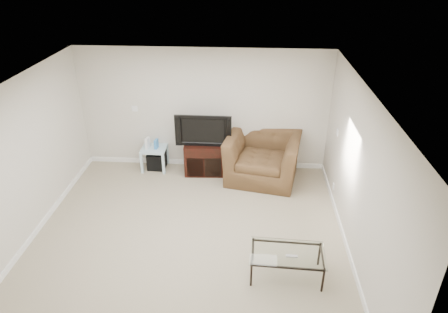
# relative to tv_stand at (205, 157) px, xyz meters

# --- Properties ---
(floor) EXTENTS (5.00, 5.00, 0.00)m
(floor) POSITION_rel_tv_stand_xyz_m (-0.03, -2.21, -0.33)
(floor) COLOR tan
(floor) RESTS_ON ground
(ceiling) EXTENTS (5.00, 5.00, 0.00)m
(ceiling) POSITION_rel_tv_stand_xyz_m (-0.03, -2.21, 2.17)
(ceiling) COLOR white
(ceiling) RESTS_ON ground
(wall_back) EXTENTS (5.00, 0.02, 2.50)m
(wall_back) POSITION_rel_tv_stand_xyz_m (-0.03, 0.29, 0.92)
(wall_back) COLOR silver
(wall_back) RESTS_ON ground
(wall_left) EXTENTS (0.02, 5.00, 2.50)m
(wall_left) POSITION_rel_tv_stand_xyz_m (-2.53, -2.21, 0.92)
(wall_left) COLOR silver
(wall_left) RESTS_ON ground
(wall_right) EXTENTS (0.02, 5.00, 2.50)m
(wall_right) POSITION_rel_tv_stand_xyz_m (2.47, -2.21, 0.92)
(wall_right) COLOR silver
(wall_right) RESTS_ON ground
(plate_back) EXTENTS (0.12, 0.02, 0.12)m
(plate_back) POSITION_rel_tv_stand_xyz_m (-1.43, 0.27, 0.92)
(plate_back) COLOR white
(plate_back) RESTS_ON wall_back
(plate_right_switch) EXTENTS (0.02, 0.09, 0.13)m
(plate_right_switch) POSITION_rel_tv_stand_xyz_m (2.45, -0.61, 0.92)
(plate_right_switch) COLOR white
(plate_right_switch) RESTS_ON wall_right
(plate_right_outlet) EXTENTS (0.02, 0.08, 0.12)m
(plate_right_outlet) POSITION_rel_tv_stand_xyz_m (2.45, -0.91, -0.03)
(plate_right_outlet) COLOR white
(plate_right_outlet) RESTS_ON wall_right
(tv_stand) EXTENTS (0.83, 0.60, 0.66)m
(tv_stand) POSITION_rel_tv_stand_xyz_m (0.00, 0.00, 0.00)
(tv_stand) COLOR black
(tv_stand) RESTS_ON floor
(dvd_player) EXTENTS (0.49, 0.35, 0.07)m
(dvd_player) POSITION_rel_tv_stand_xyz_m (0.00, -0.04, 0.22)
(dvd_player) COLOR black
(dvd_player) RESTS_ON tv_stand
(television) EXTENTS (1.03, 0.21, 0.64)m
(television) POSITION_rel_tv_stand_xyz_m (0.00, -0.03, 0.65)
(television) COLOR black
(television) RESTS_ON tv_stand
(side_table) EXTENTS (0.51, 0.51, 0.48)m
(side_table) POSITION_rel_tv_stand_xyz_m (-1.06, 0.07, -0.09)
(side_table) COLOR silver
(side_table) RESTS_ON floor
(subwoofer) EXTENTS (0.36, 0.36, 0.35)m
(subwoofer) POSITION_rel_tv_stand_xyz_m (-1.03, 0.09, -0.16)
(subwoofer) COLOR black
(subwoofer) RESTS_ON floor
(game_console) EXTENTS (0.07, 0.17, 0.22)m
(game_console) POSITION_rel_tv_stand_xyz_m (-1.18, 0.05, 0.26)
(game_console) COLOR white
(game_console) RESTS_ON side_table
(game_case) EXTENTS (0.07, 0.15, 0.19)m
(game_case) POSITION_rel_tv_stand_xyz_m (-1.00, 0.05, 0.25)
(game_case) COLOR #337FCC
(game_case) RESTS_ON side_table
(recliner) EXTENTS (1.54, 1.16, 1.22)m
(recliner) POSITION_rel_tv_stand_xyz_m (1.18, -0.16, 0.28)
(recliner) COLOR brown
(recliner) RESTS_ON floor
(coffee_table) EXTENTS (1.06, 0.63, 0.41)m
(coffee_table) POSITION_rel_tv_stand_xyz_m (1.47, -2.87, -0.13)
(coffee_table) COLOR black
(coffee_table) RESTS_ON floor
(remote) EXTENTS (0.16, 0.05, 0.02)m
(remote) POSITION_rel_tv_stand_xyz_m (1.53, -2.94, 0.08)
(remote) COLOR #B2B2B7
(remote) RESTS_ON coffee_table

